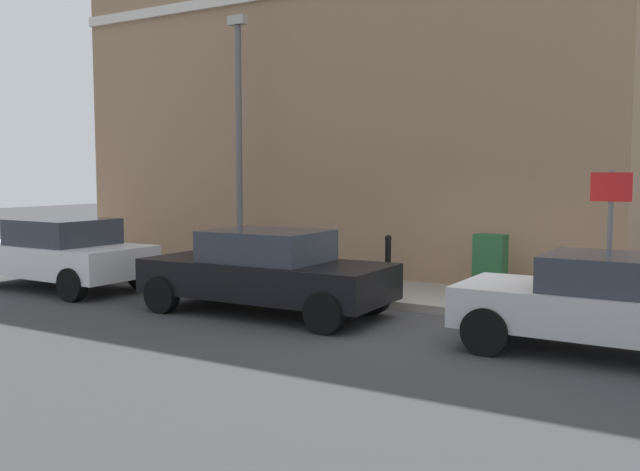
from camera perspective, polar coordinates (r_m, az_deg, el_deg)
name	(u,v)px	position (r m, az deg, el deg)	size (l,w,h in m)	color
ground	(456,329)	(11.09, 11.03, -7.53)	(80.00, 80.00, 0.00)	#38383A
sidewalk	(232,278)	(15.76, -7.22, -3.43)	(2.33, 30.00, 0.15)	gray
corner_building	(368,86)	(18.71, 3.92, 12.11)	(6.37, 13.65, 9.37)	#937256
car_silver	(633,305)	(9.90, 24.23, -5.23)	(1.79, 4.50, 1.34)	#B7B7BC
car_black	(266,271)	(11.96, -4.42, -2.92)	(1.98, 4.37, 1.44)	black
car_white	(61,253)	(15.50, -20.44, -1.34)	(1.99, 4.01, 1.47)	silver
utility_cabinet	(490,268)	(13.08, 13.73, -2.61)	(0.46, 0.61, 1.15)	#1E4C28
bollard_near_cabinet	(388,259)	(13.94, 5.58, -1.92)	(0.14, 0.14, 1.04)	black
bollard_far_kerb	(272,259)	(13.91, -3.93, -1.93)	(0.14, 0.14, 1.04)	black
street_sign	(610,222)	(11.51, 22.63, 1.00)	(0.08, 0.60, 2.30)	#59595B
lamppost	(239,133)	(15.86, -6.65, 8.32)	(0.20, 0.44, 5.72)	#59595B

